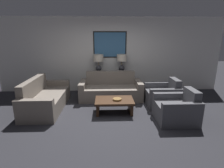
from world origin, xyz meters
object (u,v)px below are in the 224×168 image
console_table (110,82)px  couch_by_back_wall (111,90)px  couch_by_side (46,99)px  armchair_near_camera (177,110)px  armchair_near_back_wall (163,95)px  coffee_table (114,103)px  table_lamp_left (98,61)px  table_lamp_right (122,61)px  decorative_bowl (117,99)px

console_table → couch_by_back_wall: (0.00, -0.68, -0.09)m
couch_by_side → armchair_near_camera: (3.41, -0.88, -0.01)m
couch_by_side → armchair_near_back_wall: (3.41, 0.17, -0.01)m
coffee_table → armchair_near_camera: armchair_near_camera is taller
couch_by_back_wall → armchair_near_back_wall: (1.54, -0.58, -0.01)m
console_table → armchair_near_camera: bearing=-56.3°
table_lamp_left → coffee_table: (0.47, -1.78, -0.89)m
table_lamp_left → couch_by_back_wall: size_ratio=0.31×
table_lamp_left → coffee_table: bearing=-75.2°
couch_by_back_wall → table_lamp_right: bearing=58.7°
couch_by_side → decorative_bowl: (2.00, -0.40, 0.10)m
console_table → couch_by_back_wall: bearing=-90.0°
console_table → table_lamp_left: table_lamp_left is taller
decorative_bowl → armchair_near_camera: bearing=-18.8°
table_lamp_right → coffee_table: bearing=-101.1°
table_lamp_left → coffee_table: table_lamp_left is taller
couch_by_back_wall → armchair_near_camera: size_ratio=2.18×
couch_by_side → coffee_table: 1.96m
console_table → decorative_bowl: bearing=-85.9°
coffee_table → armchair_near_back_wall: 1.57m
armchair_near_back_wall → armchair_near_camera: (0.00, -1.05, 0.00)m
console_table → table_lamp_right: table_lamp_right is taller
coffee_table → armchair_near_back_wall: armchair_near_back_wall is taller
couch_by_side → table_lamp_right: bearing=31.9°
couch_by_back_wall → coffee_table: bearing=-86.9°
table_lamp_left → couch_by_back_wall: table_lamp_left is taller
table_lamp_right → couch_by_back_wall: table_lamp_right is taller
console_table → table_lamp_right: (0.41, 0.00, 0.78)m
table_lamp_right → couch_by_back_wall: bearing=-121.3°
couch_by_back_wall → console_table: bearing=90.0°
console_table → armchair_near_back_wall: (1.54, -1.26, -0.10)m
coffee_table → armchair_near_back_wall: bearing=19.5°
table_lamp_right → armchair_near_camera: (1.13, -2.31, -0.88)m
table_lamp_right → console_table: bearing=-180.0°
coffee_table → armchair_near_camera: size_ratio=1.11×
table_lamp_left → decorative_bowl: bearing=-73.5°
couch_by_back_wall → armchair_near_camera: (1.54, -1.63, -0.01)m
table_lamp_right → table_lamp_left: bearing=180.0°
console_table → decorative_bowl: size_ratio=6.01×
table_lamp_left → coffee_table: 2.05m
couch_by_side → couch_by_back_wall: bearing=21.7°
table_lamp_right → couch_by_side: table_lamp_right is taller
table_lamp_right → armchair_near_camera: bearing=-63.9°
console_table → coffee_table: console_table is taller
armchair_near_back_wall → table_lamp_left: bearing=147.2°
coffee_table → decorative_bowl: (0.07, -0.05, 0.12)m
console_table → armchair_near_back_wall: armchair_near_back_wall is taller
coffee_table → decorative_bowl: size_ratio=4.37×
coffee_table → armchair_near_back_wall: (1.48, 0.52, 0.01)m
console_table → coffee_table: size_ratio=1.37×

